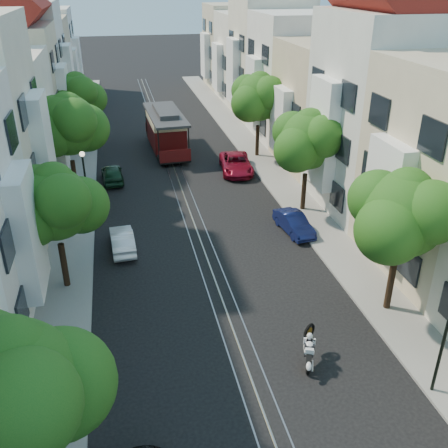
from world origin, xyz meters
TOP-DOWN VIEW (x-y plane):
  - ground at (0.00, 28.00)m, footprint 200.00×200.00m
  - sidewalk_east at (7.25, 28.00)m, footprint 2.50×80.00m
  - sidewalk_west at (-7.25, 28.00)m, footprint 2.50×80.00m
  - rail_left at (-0.55, 28.00)m, footprint 0.06×80.00m
  - rail_slot at (0.00, 28.00)m, footprint 0.06×80.00m
  - rail_right at (0.55, 28.00)m, footprint 0.06×80.00m
  - lane_line at (0.00, 28.00)m, footprint 0.08×80.00m
  - townhouses_east at (11.87, 27.91)m, footprint 7.75×72.00m
  - tree_e_b at (7.26, 8.98)m, footprint 4.93×4.08m
  - tree_e_c at (7.26, 19.98)m, footprint 4.84×3.99m
  - tree_e_d at (7.26, 30.98)m, footprint 5.01×4.16m
  - tree_w_a at (-7.14, 1.98)m, footprint 4.93×4.08m
  - tree_w_b at (-7.14, 13.98)m, footprint 4.72×3.87m
  - tree_w_c at (-7.14, 24.98)m, footprint 5.13×4.28m
  - tree_w_d at (-7.14, 35.98)m, footprint 4.84×3.99m
  - lamp_east at (6.30, 4.00)m, footprint 0.32×0.32m
  - lamp_west at (-6.30, 22.00)m, footprint 0.32×0.32m
  - sportbike_rider at (2.38, 6.37)m, footprint 0.95×1.72m
  - cable_car at (-0.06, 34.03)m, footprint 3.14×8.83m
  - parked_car_e_mid at (5.60, 17.19)m, footprint 1.68×3.63m
  - parked_car_e_far at (4.60, 27.75)m, footprint 2.80×5.13m
  - parked_car_w_mid at (-4.40, 17.20)m, footprint 1.42×3.58m
  - parked_car_w_far at (-4.78, 27.72)m, footprint 1.68×3.79m

SIDE VIEW (x-z plane):
  - ground at x=0.00m, z-range 0.00..0.00m
  - lane_line at x=0.00m, z-range 0.00..0.01m
  - rail_left at x=-0.55m, z-range 0.00..0.02m
  - rail_slot at x=0.00m, z-range 0.00..0.02m
  - rail_right at x=0.55m, z-range 0.00..0.02m
  - sidewalk_east at x=7.25m, z-range 0.00..0.12m
  - sidewalk_west at x=-7.25m, z-range 0.00..0.12m
  - parked_car_e_mid at x=5.60m, z-range 0.00..1.15m
  - parked_car_w_mid at x=-4.40m, z-range 0.00..1.16m
  - parked_car_w_far at x=-4.78m, z-range 0.00..1.27m
  - parked_car_e_far at x=4.60m, z-range 0.00..1.36m
  - sportbike_rider at x=2.38m, z-range 0.07..1.53m
  - cable_car at x=-0.06m, z-range 0.31..3.66m
  - lamp_east at x=6.30m, z-range 0.77..4.93m
  - lamp_west at x=-6.30m, z-range 0.77..4.93m
  - tree_w_b at x=-7.14m, z-range 1.26..7.53m
  - tree_e_c at x=7.26m, z-range 1.34..7.86m
  - tree_w_d at x=-7.14m, z-range 1.34..7.86m
  - tree_e_b at x=7.26m, z-range 1.39..8.07m
  - tree_w_a at x=-7.14m, z-range 1.39..8.07m
  - tree_e_d at x=7.26m, z-range 1.44..8.29m
  - tree_w_c at x=-7.14m, z-range 1.52..8.62m
  - townhouses_east at x=11.87m, z-range -0.82..11.18m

